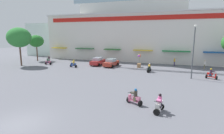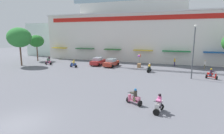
% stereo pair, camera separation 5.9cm
% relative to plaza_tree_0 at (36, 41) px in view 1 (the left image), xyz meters
% --- Properties ---
extents(ground_plane, '(128.00, 128.00, 0.00)m').
position_rel_plaza_tree_0_xyz_m(ground_plane, '(20.49, -11.98, -4.62)').
color(ground_plane, slate).
extents(colonial_building, '(41.67, 14.41, 22.66)m').
position_rel_plaza_tree_0_xyz_m(colonial_building, '(20.49, 10.27, 4.96)').
color(colonial_building, silver).
rests_on(colonial_building, ground).
extents(flank_building_left, '(8.61, 10.74, 9.25)m').
position_rel_plaza_tree_0_xyz_m(flank_building_left, '(-6.24, 13.03, 0.01)').
color(flank_building_left, silver).
rests_on(flank_building_left, ground).
extents(plaza_tree_0, '(3.25, 3.55, 6.02)m').
position_rel_plaza_tree_0_xyz_m(plaza_tree_0, '(0.00, 0.00, 0.00)').
color(plaza_tree_0, brown).
rests_on(plaza_tree_0, ground).
extents(plaza_tree_2, '(4.87, 4.15, 7.51)m').
position_rel_plaza_tree_0_xyz_m(plaza_tree_2, '(1.66, -6.41, 0.95)').
color(plaza_tree_2, brown).
rests_on(plaza_tree_2, ground).
extents(parked_car_0, '(2.25, 4.40, 1.53)m').
position_rel_plaza_tree_0_xyz_m(parked_car_0, '(15.82, -0.64, -3.85)').
color(parked_car_0, '#AC2625').
rests_on(parked_car_0, ground).
extents(parked_car_1, '(2.47, 4.44, 1.50)m').
position_rel_plaza_tree_0_xyz_m(parked_car_1, '(18.94, -1.28, -3.87)').
color(parked_car_1, '#B03426').
rests_on(parked_car_1, ground).
extents(scooter_rider_0, '(0.79, 1.51, 1.55)m').
position_rel_plaza_tree_0_xyz_m(scooter_rider_0, '(29.56, -19.72, -3.97)').
color(scooter_rider_0, black).
rests_on(scooter_rider_0, ground).
extents(scooter_rider_1, '(1.53, 1.11, 1.53)m').
position_rel_plaza_tree_0_xyz_m(scooter_rider_1, '(35.60, -6.02, -3.99)').
color(scooter_rider_1, black).
rests_on(scooter_rider_1, ground).
extents(scooter_rider_2, '(0.61, 1.49, 1.53)m').
position_rel_plaza_tree_0_xyz_m(scooter_rider_2, '(26.70, -4.18, -3.99)').
color(scooter_rider_2, black).
rests_on(scooter_rider_2, ground).
extents(scooter_rider_3, '(1.55, 1.15, 1.51)m').
position_rel_plaza_tree_0_xyz_m(scooter_rider_3, '(27.35, -18.71, -4.01)').
color(scooter_rider_3, black).
rests_on(scooter_rider_3, ground).
extents(scooter_rider_4, '(1.30, 0.53, 1.47)m').
position_rel_plaza_tree_0_xyz_m(scooter_rider_4, '(5.96, -3.70, -4.02)').
color(scooter_rider_4, black).
rests_on(scooter_rider_4, ground).
extents(scooter_rider_5, '(1.57, 0.90, 1.44)m').
position_rel_plaza_tree_0_xyz_m(scooter_rider_5, '(12.52, -4.57, -4.02)').
color(scooter_rider_5, black).
rests_on(scooter_rider_5, ground).
extents(pedestrian_0, '(0.48, 0.48, 1.64)m').
position_rel_plaza_tree_0_xyz_m(pedestrian_0, '(4.87, -1.98, -3.69)').
color(pedestrian_0, '#29262B').
rests_on(pedestrian_0, ground).
extents(pedestrian_1, '(0.43, 0.43, 1.64)m').
position_rel_plaza_tree_0_xyz_m(pedestrian_1, '(30.63, 3.16, -3.67)').
color(pedestrian_1, '#2E244F').
rests_on(pedestrian_1, ground).
extents(pedestrian_2, '(0.34, 0.34, 1.62)m').
position_rel_plaza_tree_0_xyz_m(pedestrian_2, '(35.77, 1.61, -3.69)').
color(pedestrian_2, '#7A7055').
rests_on(pedestrian_2, ground).
extents(streetlamp_near, '(0.40, 0.40, 7.47)m').
position_rel_plaza_tree_0_xyz_m(streetlamp_near, '(32.95, -6.79, -0.31)').
color(streetlamp_near, '#474C51').
rests_on(streetlamp_near, ground).
extents(balloon_vendor_cart, '(0.65, 0.93, 2.52)m').
position_rel_plaza_tree_0_xyz_m(balloon_vendor_cart, '(24.31, -0.59, -3.64)').
color(balloon_vendor_cart, '#A2764D').
rests_on(balloon_vendor_cart, ground).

